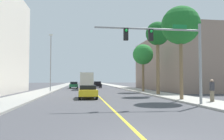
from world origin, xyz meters
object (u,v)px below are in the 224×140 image
palm_near (181,26)px  palm_mid (158,35)px  car_green (74,85)px  delivery_truck (86,81)px  street_lamp (51,60)px  palm_far (143,55)px  traffic_signal_mast (170,45)px  car_yellow (88,91)px  pedestrian (212,90)px  car_black (97,85)px

palm_near → palm_mid: 6.82m
palm_mid → car_green: (-10.94, 23.45, -6.67)m
palm_near → delivery_truck: size_ratio=1.01×
palm_near → delivery_truck: bearing=108.6°
street_lamp → palm_far: street_lamp is taller
traffic_signal_mast → car_yellow: 10.18m
street_lamp → palm_far: 14.32m
street_lamp → car_green: street_lamp is taller
palm_mid → car_green: 26.73m
street_lamp → delivery_truck: 10.54m
palm_mid → pedestrian: bearing=-82.3°
palm_far → car_black: (-5.78, 18.58, -4.97)m
car_green → car_black: bearing=20.2°
palm_near → car_yellow: 11.08m
delivery_truck → pedestrian: (9.57, -26.09, -0.65)m
traffic_signal_mast → pedestrian: size_ratio=4.35×
palm_mid → car_black: 26.82m
car_black → street_lamp: bearing=-119.2°
palm_near → pedestrian: palm_near is taller
palm_far → pedestrian: (1.10, -15.81, -4.70)m
street_lamp → pedestrian: 23.80m
palm_far → car_green: size_ratio=1.63×
palm_far → car_green: bearing=123.6°
car_green → car_yellow: (2.30, -26.34, -0.05)m
palm_mid → street_lamp: bearing=147.9°
street_lamp → palm_mid: palm_mid is taller
car_black → delivery_truck: size_ratio=0.47×
palm_mid → car_green: size_ratio=2.01×
palm_far → car_green: 20.63m
palm_near → palm_far: 13.62m
palm_far → car_green: palm_far is taller
street_lamp → car_black: size_ratio=2.26×
traffic_signal_mast → car_green: size_ratio=1.77×
street_lamp → car_black: street_lamp is taller
palm_far → pedestrian: size_ratio=4.00×
street_lamp → car_black: (8.37, 16.55, -4.21)m
traffic_signal_mast → street_lamp: 22.26m
car_green → car_yellow: size_ratio=1.03×
car_green → delivery_truck: bearing=-67.5°
car_black → car_yellow: 28.40m
palm_near → car_green: bearing=109.4°
car_yellow → palm_mid: bearing=17.8°
palm_near → car_black: palm_near is taller
delivery_truck → palm_far: bearing=-50.4°
car_black → palm_far: bearing=-75.0°
palm_mid → car_yellow: palm_mid is taller
car_green → pedestrian: pedestrian is taller
palm_mid → delivery_truck: size_ratio=1.06×
delivery_truck → palm_mid: bearing=-63.8°
palm_near → delivery_truck: (-8.04, 23.85, -5.15)m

